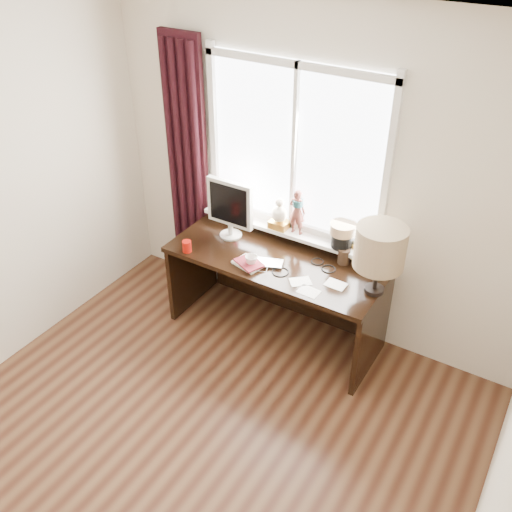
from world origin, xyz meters
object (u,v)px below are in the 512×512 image
Objects in this scene: desk at (282,277)px; monitor at (230,206)px; red_cup at (187,246)px; mug at (251,261)px; laptop at (264,263)px; table_lamp at (380,248)px.

desk is 3.47× the size of monitor.
red_cup is 0.47m from monitor.
mug is 0.52m from monitor.
red_cup is at bearing 175.24° from laptop.
monitor reaches higher than desk.
table_lamp reaches higher than desk.
red_cup is at bearing -149.09° from desk.
desk is (0.64, 0.38, -0.29)m from red_cup.
mug is at bearing -110.50° from desk.
desk is at bearing 172.50° from table_lamp.
monitor is (0.16, 0.37, 0.23)m from red_cup.
table_lamp reaches higher than mug.
monitor reaches higher than laptop.
red_cup is (-0.60, -0.16, 0.03)m from laptop.
desk is (0.11, 0.29, -0.29)m from mug.
mug is at bearing -168.64° from table_lamp.
laptop is at bearing -100.00° from desk.
laptop is at bearing -25.27° from monitor.
monitor is (-0.44, 0.21, 0.27)m from laptop.
desk is at bearing 59.92° from laptop.
laptop is 0.55m from monitor.
red_cup is at bearing -113.49° from monitor.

